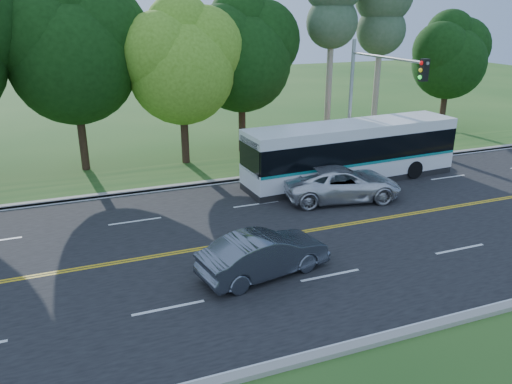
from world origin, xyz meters
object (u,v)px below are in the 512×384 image
object	(u,v)px
sedan	(264,254)
suv	(342,183)
traffic_signal	(371,89)
transit_bus	(351,153)

from	to	relation	value
sedan	suv	size ratio (longest dim) A/B	0.82
traffic_signal	suv	size ratio (longest dim) A/B	1.27
traffic_signal	sedan	distance (m)	12.70
sedan	transit_bus	bearing A→B (deg)	-57.44
traffic_signal	suv	world-z (taller)	traffic_signal
traffic_signal	suv	distance (m)	5.57
traffic_signal	transit_bus	bearing A→B (deg)	-160.08
sedan	suv	bearing A→B (deg)	-60.04
traffic_signal	suv	xyz separation A→B (m)	(-2.97, -2.67, -3.88)
traffic_signal	transit_bus	distance (m)	3.39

